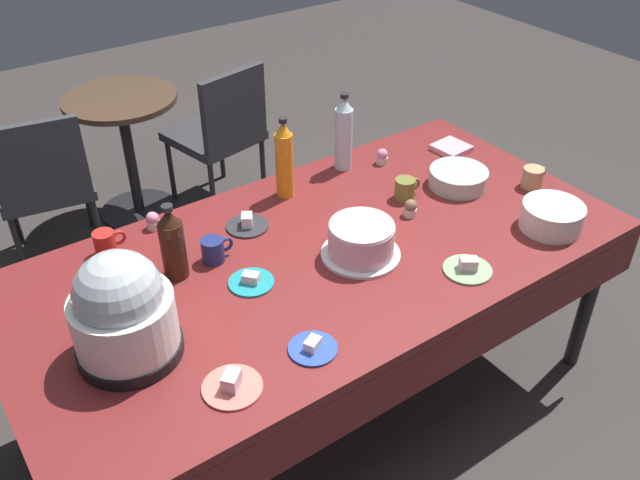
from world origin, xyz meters
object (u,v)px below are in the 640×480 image
(glass_salad_bowl, at_px, (458,178))
(ceramic_snack_bowl, at_px, (552,217))
(cupcake_rose, at_px, (410,208))
(soda_bottle_orange_juice, at_px, (284,160))
(coffee_mug_red, at_px, (106,243))
(round_cafe_table, at_px, (126,135))
(dessert_plate_coral, at_px, (232,385))
(slow_cooker, at_px, (123,312))
(dessert_plate_teal, at_px, (251,281))
(coffee_mug_olive, at_px, (405,189))
(dessert_plate_sage, at_px, (468,268))
(coffee_mug_navy, at_px, (214,250))
(maroon_chair_right, at_px, (221,129))
(coffee_mug_tan, at_px, (533,177))
(soda_bottle_water, at_px, (344,134))
(frosted_layer_cake, at_px, (361,241))
(maroon_chair_left, at_px, (44,180))
(cupcake_berry, at_px, (153,221))
(potluck_table, at_px, (320,265))
(soda_bottle_cola, at_px, (173,244))
(dessert_plate_cobalt, at_px, (313,347))
(dessert_plate_charcoal, at_px, (247,224))

(glass_salad_bowl, bearing_deg, ceramic_snack_bowl, -81.24)
(cupcake_rose, height_order, soda_bottle_orange_juice, soda_bottle_orange_juice)
(coffee_mug_red, height_order, round_cafe_table, coffee_mug_red)
(ceramic_snack_bowl, relative_size, soda_bottle_orange_juice, 0.68)
(dessert_plate_coral, relative_size, soda_bottle_orange_juice, 0.51)
(slow_cooker, xyz_separation_m, glass_salad_bowl, (1.46, 0.14, -0.12))
(dessert_plate_teal, bearing_deg, coffee_mug_olive, 8.38)
(coffee_mug_olive, bearing_deg, dessert_plate_sage, -105.67)
(ceramic_snack_bowl, xyz_separation_m, dessert_plate_teal, (-1.07, 0.35, -0.04))
(coffee_mug_navy, height_order, maroon_chair_right, maroon_chair_right)
(coffee_mug_tan, bearing_deg, soda_bottle_water, 133.19)
(frosted_layer_cake, relative_size, maroon_chair_left, 0.33)
(coffee_mug_tan, bearing_deg, coffee_mug_navy, 166.96)
(glass_salad_bowl, bearing_deg, coffee_mug_navy, 173.31)
(dessert_plate_sage, xyz_separation_m, round_cafe_table, (-0.40, 2.14, -0.26))
(cupcake_berry, xyz_separation_m, round_cafe_table, (0.37, 1.29, -0.28))
(coffee_mug_navy, bearing_deg, potluck_table, -27.47)
(coffee_mug_olive, distance_m, coffee_mug_red, 1.14)
(dessert_plate_teal, xyz_separation_m, soda_bottle_cola, (-0.18, 0.18, 0.12))
(dessert_plate_cobalt, bearing_deg, glass_salad_bowl, 23.07)
(soda_bottle_water, distance_m, maroon_chair_left, 1.54)
(ceramic_snack_bowl, distance_m, soda_bottle_water, 0.89)
(glass_salad_bowl, height_order, ceramic_snack_bowl, ceramic_snack_bowl)
(frosted_layer_cake, bearing_deg, maroon_chair_right, 79.23)
(soda_bottle_water, bearing_deg, dessert_plate_charcoal, -164.29)
(cupcake_berry, xyz_separation_m, maroon_chair_right, (0.83, 1.07, -0.29))
(dessert_plate_sage, relative_size, soda_bottle_orange_juice, 0.50)
(maroon_chair_right, bearing_deg, coffee_mug_red, -132.55)
(dessert_plate_teal, xyz_separation_m, coffee_mug_red, (-0.33, 0.43, 0.04))
(ceramic_snack_bowl, bearing_deg, dessert_plate_charcoal, 144.56)
(glass_salad_bowl, height_order, dessert_plate_coral, glass_salad_bowl)
(slow_cooker, xyz_separation_m, coffee_mug_olive, (1.22, 0.19, -0.12))
(maroon_chair_right, bearing_deg, round_cafe_table, 154.34)
(frosted_layer_cake, height_order, dessert_plate_cobalt, frosted_layer_cake)
(dessert_plate_charcoal, height_order, cupcake_rose, cupcake_rose)
(soda_bottle_water, xyz_separation_m, coffee_mug_red, (-1.04, -0.02, -0.11))
(potluck_table, height_order, cupcake_rose, cupcake_rose)
(soda_bottle_water, relative_size, maroon_chair_right, 0.39)
(potluck_table, height_order, maroon_chair_left, maroon_chair_left)
(soda_bottle_orange_juice, bearing_deg, frosted_layer_cake, -90.53)
(potluck_table, relative_size, coffee_mug_tan, 18.11)
(soda_bottle_orange_juice, xyz_separation_m, maroon_chair_left, (-0.67, 1.15, -0.41))
(ceramic_snack_bowl, relative_size, maroon_chair_right, 0.27)
(dessert_plate_coral, relative_size, cupcake_rose, 2.52)
(dessert_plate_teal, relative_size, soda_bottle_cola, 0.55)
(glass_salad_bowl, xyz_separation_m, soda_bottle_cola, (-1.19, 0.12, 0.09))
(potluck_table, distance_m, dessert_plate_sage, 0.52)
(cupcake_rose, xyz_separation_m, coffee_mug_tan, (0.55, -0.12, 0.01))
(soda_bottle_orange_juice, bearing_deg, soda_bottle_cola, -158.87)
(maroon_chair_left, bearing_deg, potluck_table, -69.93)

